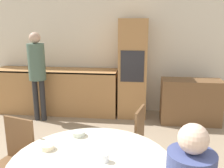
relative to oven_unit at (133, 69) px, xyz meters
The scene contains 10 objects.
wall_back 0.51m from the oven_unit, 122.60° to the left, with size 7.09×0.05×2.60m.
kitchen_counter 1.69m from the oven_unit, behind, with size 2.59×0.60×0.94m.
oven_unit is the anchor object (origin of this frame).
sideboard 1.29m from the oven_unit, 14.70° to the right, with size 1.11×0.45×0.85m.
chair_far_left 2.97m from the oven_unit, 113.03° to the right, with size 0.50×0.50×0.91m.
chair_far_right 2.20m from the oven_unit, 87.79° to the right, with size 0.48×0.48×0.91m.
person_standing 1.87m from the oven_unit, 164.28° to the right, with size 0.32×0.32×1.72m.
cup 3.06m from the oven_unit, 92.26° to the right, with size 0.07×0.07×0.08m.
bowl_near 2.99m from the oven_unit, 103.40° to the right, with size 0.12×0.12×0.05m.
bowl_centre 2.64m from the oven_unit, 100.37° to the right, with size 0.14×0.14×0.05m.
Camera 1 is at (0.39, -0.61, 1.91)m, focal length 40.00 mm.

